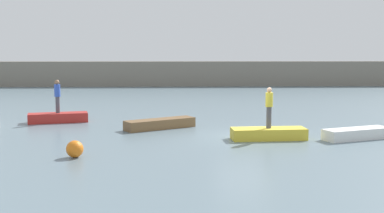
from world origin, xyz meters
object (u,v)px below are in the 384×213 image
object	(u,v)px
rowboat_white	(357,134)
rowboat_brown	(160,124)
mooring_buoy	(75,149)
rowboat_red	(58,118)
person_blue_shirt	(57,94)
rowboat_yellow	(269,134)
person_yellow_shirt	(269,106)

from	to	relation	value
rowboat_white	rowboat_brown	bearing A→B (deg)	139.61
rowboat_white	mooring_buoy	size ratio (longest dim) A/B	4.99
rowboat_red	person_blue_shirt	xyz separation A→B (m)	(0.00, 0.00, 1.25)
rowboat_brown	rowboat_yellow	bearing A→B (deg)	-63.47
rowboat_brown	person_yellow_shirt	world-z (taller)	person_yellow_shirt
rowboat_red	rowboat_yellow	world-z (taller)	rowboat_red
mooring_buoy	rowboat_yellow	bearing A→B (deg)	23.77
rowboat_white	person_yellow_shirt	world-z (taller)	person_yellow_shirt
rowboat_red	person_blue_shirt	bearing A→B (deg)	-14.15
rowboat_brown	person_yellow_shirt	size ratio (longest dim) A/B	2.03
mooring_buoy	person_blue_shirt	bearing A→B (deg)	106.95
rowboat_brown	person_blue_shirt	size ratio (longest dim) A/B	2.03
rowboat_yellow	rowboat_white	bearing A→B (deg)	-5.13
mooring_buoy	rowboat_white	bearing A→B (deg)	16.04
rowboat_yellow	person_yellow_shirt	world-z (taller)	person_yellow_shirt
rowboat_yellow	person_blue_shirt	bearing A→B (deg)	148.81
person_yellow_shirt	person_blue_shirt	size ratio (longest dim) A/B	1.00
rowboat_brown	rowboat_yellow	world-z (taller)	rowboat_yellow
rowboat_red	person_blue_shirt	size ratio (longest dim) A/B	1.74
rowboat_yellow	person_yellow_shirt	size ratio (longest dim) A/B	1.82
person_yellow_shirt	person_blue_shirt	world-z (taller)	person_blue_shirt
rowboat_brown	rowboat_white	xyz separation A→B (m)	(8.74, -3.15, 0.00)
rowboat_red	person_blue_shirt	distance (m)	1.25
rowboat_white	rowboat_yellow	bearing A→B (deg)	158.42
rowboat_white	mooring_buoy	distance (m)	12.10
person_yellow_shirt	rowboat_brown	bearing A→B (deg)	147.60
rowboat_yellow	rowboat_brown	bearing A→B (deg)	143.48
rowboat_white	person_blue_shirt	size ratio (longest dim) A/B	1.77
rowboat_yellow	person_yellow_shirt	bearing A→B (deg)	85.88
person_yellow_shirt	mooring_buoy	bearing A→B (deg)	-156.23
person_yellow_shirt	rowboat_white	bearing A→B (deg)	-1.01
rowboat_red	mooring_buoy	bearing A→B (deg)	-87.20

